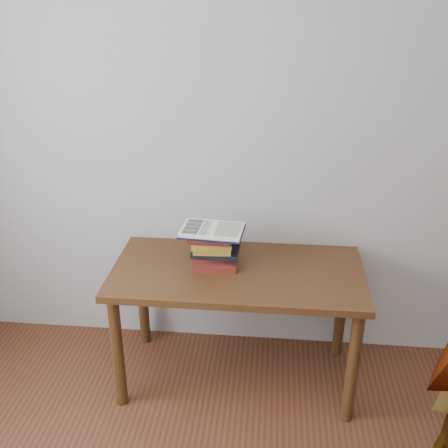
# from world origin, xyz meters

# --- Properties ---
(room_shell) EXTENTS (3.54, 3.54, 2.62)m
(room_shell) POSITION_xyz_m (-0.08, 0.01, 1.63)
(room_shell) COLOR #A8A69F
(room_shell) RESTS_ON ground
(desk) EXTENTS (1.30, 0.65, 0.70)m
(desk) POSITION_xyz_m (0.04, 1.38, 0.60)
(desk) COLOR #492D12
(desk) RESTS_ON ground
(book_stack) EXTENTS (0.26, 0.22, 0.19)m
(book_stack) POSITION_xyz_m (-0.09, 1.42, 0.79)
(book_stack) COLOR maroon
(book_stack) RESTS_ON desk
(open_book) EXTENTS (0.33, 0.25, 0.03)m
(open_book) POSITION_xyz_m (-0.10, 1.43, 0.89)
(open_book) COLOR black
(open_book) RESTS_ON book_stack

